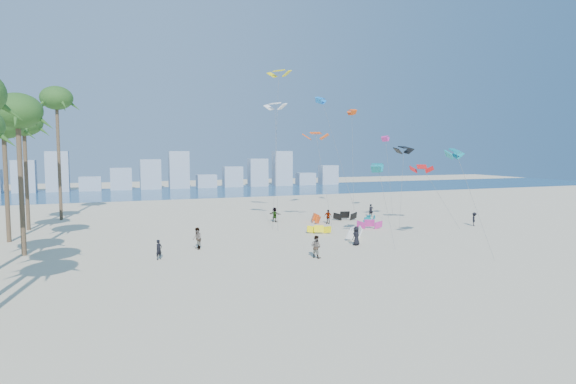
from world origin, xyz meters
name	(u,v)px	position (x,y,z in m)	size (l,w,h in m)	color
ground	(331,282)	(0.00, 0.00, 0.00)	(220.00, 220.00, 0.00)	beige
ocean	(179,192)	(0.00, 72.00, 0.01)	(220.00, 220.00, 0.00)	navy
kitesurfer_near	(159,250)	(-9.86, 10.60, 0.79)	(0.57, 0.38, 1.57)	black
kitesurfer_mid	(316,247)	(1.94, 6.82, 0.91)	(0.88, 0.69, 1.81)	gray
kitesurfers_far	(319,222)	(7.60, 18.67, 0.87)	(32.65, 17.16, 1.90)	black
grounded_kites	(344,223)	(11.00, 19.66, 0.47)	(11.37, 14.05, 1.04)	yellow
flying_kites	(354,126)	(13.51, 22.19, 11.44)	(20.84, 34.89, 18.60)	#0C8090
palm_row	(8,111)	(-20.73, 16.17, 11.64)	(7.06, 44.80, 16.31)	brown
distant_skyline	(167,175)	(-1.19, 82.00, 3.09)	(85.00, 3.00, 8.40)	#9EADBF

